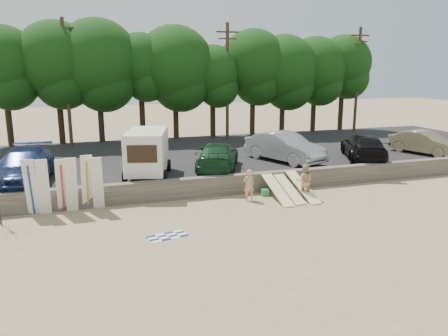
{
  "coord_description": "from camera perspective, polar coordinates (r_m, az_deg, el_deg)",
  "views": [
    {
      "loc": [
        -9.21,
        -17.32,
        6.33
      ],
      "look_at": [
        -2.55,
        3.0,
        1.39
      ],
      "focal_mm": 35.0,
      "sensor_mm": 36.0,
      "label": 1
    }
  ],
  "objects": [
    {
      "name": "cooler",
      "position": [
        22.17,
        5.39,
        -3.2
      ],
      "size": [
        0.45,
        0.4,
        0.32
      ],
      "primitive_type": "cube",
      "rotation": [
        0.0,
        0.0,
        -0.31
      ],
      "color": "#2A9C56",
      "rests_on": "ground"
    },
    {
      "name": "utility_poles",
      "position": [
        35.17,
        0.45,
        11.54
      ],
      "size": [
        25.8,
        0.26,
        9.0
      ],
      "color": "#473321",
      "rests_on": "parking_lot"
    },
    {
      "name": "surfboard_upright_1",
      "position": [
        20.4,
        -22.53,
        -2.33
      ],
      "size": [
        0.52,
        0.6,
        2.56
      ],
      "primitive_type": "cube",
      "rotation": [
        0.21,
        0.0,
        0.03
      ],
      "color": "white",
      "rests_on": "ground"
    },
    {
      "name": "ground",
      "position": [
        20.62,
        9.4,
        -5.05
      ],
      "size": [
        120.0,
        120.0,
        0.0
      ],
      "primitive_type": "plane",
      "color": "tan",
      "rests_on": "ground"
    },
    {
      "name": "car_3",
      "position": [
        28.69,
        17.74,
        2.65
      ],
      "size": [
        4.16,
        5.76,
        1.55
      ],
      "primitive_type": "imported",
      "rotation": [
        0.0,
        0.0,
        2.72
      ],
      "color": "black",
      "rests_on": "parking_lot"
    },
    {
      "name": "car_0",
      "position": [
        23.75,
        -24.63,
        0.18
      ],
      "size": [
        2.81,
        5.97,
        1.68
      ],
      "primitive_type": "imported",
      "rotation": [
        0.0,
        0.0,
        -0.08
      ],
      "color": "navy",
      "rests_on": "parking_lot"
    },
    {
      "name": "car_1",
      "position": [
        24.55,
        -0.82,
        1.54
      ],
      "size": [
        3.95,
        5.56,
        1.49
      ],
      "primitive_type": "imported",
      "rotation": [
        0.0,
        0.0,
        2.74
      ],
      "color": "#153A1F",
      "rests_on": "parking_lot"
    },
    {
      "name": "treeline",
      "position": [
        35.91,
        -4.52,
        13.28
      ],
      "size": [
        32.86,
        6.38,
        9.25
      ],
      "color": "#382616",
      "rests_on": "parking_lot"
    },
    {
      "name": "surfboard_upright_2",
      "position": [
        20.45,
        -20.37,
        -2.18
      ],
      "size": [
        0.56,
        0.82,
        2.51
      ],
      "primitive_type": "cube",
      "rotation": [
        0.28,
        0.0,
        0.07
      ],
      "color": "white",
      "rests_on": "ground"
    },
    {
      "name": "surfboard_low_1",
      "position": [
        21.96,
        8.38,
        -2.53
      ],
      "size": [
        0.56,
        2.87,
        1.0
      ],
      "primitive_type": "cube",
      "rotation": [
        0.31,
        0.0,
        0.0
      ],
      "color": "#EFE096",
      "rests_on": "ground"
    },
    {
      "name": "beachgoer_b",
      "position": [
        21.81,
        10.45,
        -1.71
      ],
      "size": [
        1.05,
        0.96,
        1.74
      ],
      "primitive_type": "imported",
      "rotation": [
        0.0,
        0.0,
        2.68
      ],
      "color": "tan",
      "rests_on": "ground"
    },
    {
      "name": "surfboard_low_2",
      "position": [
        22.12,
        10.23,
        -2.45
      ],
      "size": [
        0.56,
        2.87,
        1.02
      ],
      "primitive_type": "cube",
      "rotation": [
        0.32,
        0.0,
        0.0
      ],
      "color": "#EFE096",
      "rests_on": "ground"
    },
    {
      "name": "gear_bag",
      "position": [
        22.45,
        7.47,
        -3.18
      ],
      "size": [
        0.36,
        0.33,
        0.22
      ],
      "primitive_type": "cube",
      "rotation": [
        0.0,
        0.0,
        0.32
      ],
      "color": "#D46019",
      "rests_on": "ground"
    },
    {
      "name": "beach_towel",
      "position": [
        17.09,
        -7.39,
        -8.82
      ],
      "size": [
        1.8,
        1.8,
        0.0
      ],
      "primitive_type": "plane",
      "rotation": [
        0.0,
        0.0,
        0.22
      ],
      "color": "white",
      "rests_on": "ground"
    },
    {
      "name": "box_trailer",
      "position": [
        23.19,
        -10.0,
        2.21
      ],
      "size": [
        2.95,
        4.19,
        2.43
      ],
      "rotation": [
        0.0,
        0.0,
        -0.27
      ],
      "color": "silver",
      "rests_on": "parking_lot"
    },
    {
      "name": "seawall",
      "position": [
        23.06,
        6.03,
        -1.7
      ],
      "size": [
        44.0,
        0.5,
        1.0
      ],
      "primitive_type": "cube",
      "color": "#6B6356",
      "rests_on": "ground"
    },
    {
      "name": "car_4",
      "position": [
        31.91,
        24.76,
        3.03
      ],
      "size": [
        3.05,
        4.87,
        1.51
      ],
      "primitive_type": "imported",
      "rotation": [
        0.0,
        0.0,
        0.34
      ],
      "color": "#937F5D",
      "rests_on": "parking_lot"
    },
    {
      "name": "surfboard_upright_4",
      "position": [
        20.57,
        -17.44,
        -1.79
      ],
      "size": [
        0.56,
        0.57,
        2.57
      ],
      "primitive_type": "cube",
      "rotation": [
        0.18,
        0.0,
        0.12
      ],
      "color": "white",
      "rests_on": "ground"
    },
    {
      "name": "parking_lot",
      "position": [
        29.91,
        0.16,
        1.48
      ],
      "size": [
        44.0,
        14.5,
        0.7
      ],
      "primitive_type": "cube",
      "color": "#282828",
      "rests_on": "ground"
    },
    {
      "name": "surfboard_upright_3",
      "position": [
        20.38,
        -19.32,
        -2.1
      ],
      "size": [
        0.56,
        0.69,
        2.55
      ],
      "primitive_type": "cube",
      "rotation": [
        0.23,
        0.0,
        0.1
      ],
      "color": "white",
      "rests_on": "ground"
    },
    {
      "name": "car_2",
      "position": [
        26.94,
        7.92,
        2.73
      ],
      "size": [
        3.71,
        5.65,
        1.76
      ],
      "primitive_type": "imported",
      "rotation": [
        0.0,
        0.0,
        0.38
      ],
      "color": "#9C9CA1",
      "rests_on": "parking_lot"
    },
    {
      "name": "beachgoer_a",
      "position": [
        21.15,
        3.27,
        -2.24
      ],
      "size": [
        0.57,
        0.38,
        1.55
      ],
      "primitive_type": "imported",
      "rotation": [
        0.0,
        0.0,
        3.13
      ],
      "color": "tan",
      "rests_on": "ground"
    },
    {
      "name": "surfboard_low_0",
      "position": [
        21.56,
        6.93,
        -2.76
      ],
      "size": [
        0.56,
        2.87,
        1.01
      ],
      "primitive_type": "cube",
      "rotation": [
        0.32,
        0.0,
        0.0
      ],
      "color": "#EFE096",
      "rests_on": "ground"
    },
    {
      "name": "surfboard_upright_0",
      "position": [
        20.59,
        -23.92,
        -2.32
      ],
      "size": [
        0.55,
        0.62,
        2.56
      ],
      "primitive_type": "cube",
      "rotation": [
        0.2,
        0.0,
        -0.09
      ],
      "color": "white",
      "rests_on": "ground"
    },
    {
      "name": "surfboard_upright_5",
      "position": [
        20.37,
        -16.22,
        -1.93
      ],
      "size": [
        0.56,
        0.82,
        2.51
      ],
      "primitive_type": "cube",
      "rotation": [
        0.28,
        0.0,
        -0.07
      ],
      "color": "white",
      "rests_on": "ground"
    }
  ]
}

